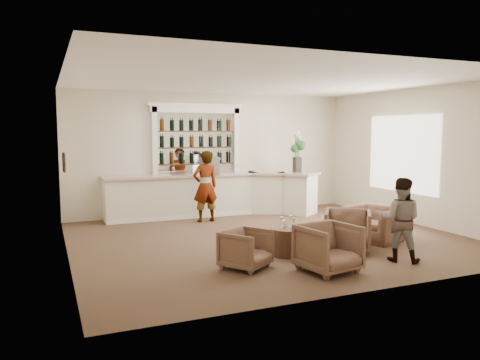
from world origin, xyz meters
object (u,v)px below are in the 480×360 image
object	(u,v)px
cocktail_table	(288,241)
flower_vase	(297,149)
armchair_left	(246,249)
armchair_far	(375,223)
espresso_machine	(209,165)
armchair_right	(347,230)
sommelier	(205,186)
armchair_center	(328,248)
bar_counter	(214,194)
guest	(400,219)

from	to	relation	value
cocktail_table	flower_vase	size ratio (longest dim) A/B	0.57
armchair_left	armchair_far	xyz separation A→B (m)	(3.29, 0.83, 0.02)
espresso_machine	armchair_right	bearing A→B (deg)	-60.54
cocktail_table	armchair_far	bearing A→B (deg)	8.53
sommelier	armchair_center	size ratio (longest dim) A/B	2.06
armchair_center	espresso_machine	bearing A→B (deg)	81.59
cocktail_table	armchair_right	world-z (taller)	armchair_right
armchair_right	espresso_machine	distance (m)	4.68
cocktail_table	armchair_right	xyz separation A→B (m)	(1.18, -0.18, 0.14)
sommelier	armchair_far	xyz separation A→B (m)	(2.62, -3.26, -0.54)
armchair_center	armchair_right	xyz separation A→B (m)	(1.09, 1.00, -0.00)
sommelier	armchair_far	size ratio (longest dim) A/B	1.66
armchair_left	armchair_center	bearing A→B (deg)	-65.94
armchair_center	flower_vase	xyz separation A→B (m)	(2.25, 4.96, 1.37)
sommelier	armchair_far	world-z (taller)	sommelier
armchair_far	flower_vase	world-z (taller)	flower_vase
sommelier	armchair_left	world-z (taller)	sommelier
cocktail_table	sommelier	size ratio (longest dim) A/B	0.35
armchair_far	flower_vase	size ratio (longest dim) A/B	0.97
cocktail_table	flower_vase	xyz separation A→B (m)	(2.34, 3.78, 1.52)
espresso_machine	flower_vase	world-z (taller)	flower_vase
bar_counter	armchair_right	world-z (taller)	bar_counter
flower_vase	cocktail_table	bearing A→B (deg)	-121.79
bar_counter	sommelier	size ratio (longest dim) A/B	3.21
guest	flower_vase	xyz separation A→B (m)	(0.73, 4.89, 1.03)
guest	espresso_machine	size ratio (longest dim) A/B	2.89
armchair_left	sommelier	bearing A→B (deg)	46.07
cocktail_table	armchair_left	world-z (taller)	armchair_left
armchair_center	armchair_far	xyz separation A→B (m)	(2.14, 1.52, -0.04)
bar_counter	cocktail_table	world-z (taller)	bar_counter
cocktail_table	armchair_center	bearing A→B (deg)	-85.44
sommelier	espresso_machine	size ratio (longest dim) A/B	3.51
cocktail_table	armchair_right	bearing A→B (deg)	-8.75
armchair_center	espresso_machine	xyz separation A→B (m)	(-0.15, 5.41, 0.97)
bar_counter	flower_vase	bearing A→B (deg)	-13.13
cocktail_table	armchair_left	distance (m)	1.16
armchair_right	flower_vase	xyz separation A→B (m)	(1.16, 3.96, 1.37)
cocktail_table	sommelier	xyz separation A→B (m)	(-0.38, 3.59, 0.64)
armchair_left	armchair_right	world-z (taller)	armchair_right
guest	cocktail_table	bearing A→B (deg)	9.94
sommelier	espresso_machine	world-z (taller)	sommelier
bar_counter	armchair_far	distance (m)	4.51
armchair_center	armchair_far	world-z (taller)	armchair_center
armchair_center	espresso_machine	distance (m)	5.50
cocktail_table	espresso_machine	size ratio (longest dim) A/B	1.24
armchair_center	espresso_machine	size ratio (longest dim) A/B	1.70
armchair_left	flower_vase	world-z (taller)	flower_vase
cocktail_table	guest	xyz separation A→B (m)	(1.61, -1.11, 0.48)
cocktail_table	armchair_right	distance (m)	1.20
sommelier	guest	size ratio (longest dim) A/B	1.21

